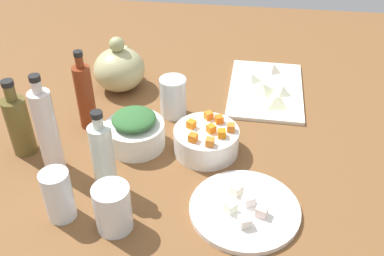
{
  "coord_description": "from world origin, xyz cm",
  "views": [
    {
      "loc": [
        -84.89,
        -11.44,
        70.8
      ],
      "look_at": [
        0.0,
        0.0,
        8.0
      ],
      "focal_mm": 41.27,
      "sensor_mm": 36.0,
      "label": 1
    }
  ],
  "objects_px": {
    "cutting_board": "(266,90)",
    "drinking_glass_2": "(173,97)",
    "bottle_2": "(103,157)",
    "teapot": "(119,69)",
    "bottle_0": "(47,130)",
    "plate_tofu": "(245,209)",
    "drinking_glass_0": "(58,195)",
    "drinking_glass_1": "(113,208)",
    "bottle_1": "(19,124)",
    "bowl_carrots": "(206,141)",
    "bottle_3": "(85,96)",
    "bowl_greens": "(135,135)"
  },
  "relations": [
    {
      "from": "bottle_3",
      "to": "drinking_glass_2",
      "type": "xyz_separation_m",
      "value": [
        0.08,
        -0.21,
        -0.04
      ]
    },
    {
      "from": "cutting_board",
      "to": "bottle_0",
      "type": "relative_size",
      "value": 1.33
    },
    {
      "from": "bowl_carrots",
      "to": "drinking_glass_1",
      "type": "height_order",
      "value": "drinking_glass_1"
    },
    {
      "from": "bowl_greens",
      "to": "drinking_glass_1",
      "type": "height_order",
      "value": "drinking_glass_1"
    },
    {
      "from": "bottle_2",
      "to": "drinking_glass_0",
      "type": "height_order",
      "value": "bottle_2"
    },
    {
      "from": "bottle_0",
      "to": "drinking_glass_0",
      "type": "relative_size",
      "value": 2.15
    },
    {
      "from": "bowl_carrots",
      "to": "teapot",
      "type": "bearing_deg",
      "value": 47.04
    },
    {
      "from": "bottle_0",
      "to": "bottle_2",
      "type": "relative_size",
      "value": 1.21
    },
    {
      "from": "drinking_glass_0",
      "to": "drinking_glass_1",
      "type": "distance_m",
      "value": 0.12
    },
    {
      "from": "bowl_carrots",
      "to": "drinking_glass_2",
      "type": "xyz_separation_m",
      "value": [
        0.15,
        0.1,
        0.02
      ]
    },
    {
      "from": "cutting_board",
      "to": "drinking_glass_0",
      "type": "height_order",
      "value": "drinking_glass_0"
    },
    {
      "from": "bowl_carrots",
      "to": "bottle_2",
      "type": "height_order",
      "value": "bottle_2"
    },
    {
      "from": "bowl_carrots",
      "to": "bottle_2",
      "type": "distance_m",
      "value": 0.26
    },
    {
      "from": "drinking_glass_1",
      "to": "bottle_1",
      "type": "bearing_deg",
      "value": 54.08
    },
    {
      "from": "bowl_carrots",
      "to": "drinking_glass_1",
      "type": "xyz_separation_m",
      "value": [
        -0.26,
        0.15,
        0.02
      ]
    },
    {
      "from": "drinking_glass_0",
      "to": "bottle_0",
      "type": "bearing_deg",
      "value": 26.92
    },
    {
      "from": "plate_tofu",
      "to": "bottle_0",
      "type": "height_order",
      "value": "bottle_0"
    },
    {
      "from": "plate_tofu",
      "to": "teapot",
      "type": "distance_m",
      "value": 0.59
    },
    {
      "from": "teapot",
      "to": "bottle_2",
      "type": "xyz_separation_m",
      "value": [
        -0.42,
        -0.08,
        0.02
      ]
    },
    {
      "from": "plate_tofu",
      "to": "cutting_board",
      "type": "bearing_deg",
      "value": -5.1
    },
    {
      "from": "bottle_0",
      "to": "bottle_2",
      "type": "distance_m",
      "value": 0.15
    },
    {
      "from": "bottle_1",
      "to": "bottle_3",
      "type": "distance_m",
      "value": 0.17
    },
    {
      "from": "cutting_board",
      "to": "bowl_carrots",
      "type": "xyz_separation_m",
      "value": [
        -0.3,
        0.14,
        0.03
      ]
    },
    {
      "from": "bowl_greens",
      "to": "bowl_carrots",
      "type": "distance_m",
      "value": 0.17
    },
    {
      "from": "bowl_greens",
      "to": "bottle_2",
      "type": "distance_m",
      "value": 0.17
    },
    {
      "from": "bottle_2",
      "to": "drinking_glass_1",
      "type": "distance_m",
      "value": 0.12
    },
    {
      "from": "cutting_board",
      "to": "bottle_1",
      "type": "distance_m",
      "value": 0.68
    },
    {
      "from": "drinking_glass_1",
      "to": "drinking_glass_2",
      "type": "xyz_separation_m",
      "value": [
        0.41,
        -0.05,
        0.0
      ]
    },
    {
      "from": "bowl_carrots",
      "to": "bottle_0",
      "type": "xyz_separation_m",
      "value": [
        -0.11,
        0.34,
        0.08
      ]
    },
    {
      "from": "bottle_0",
      "to": "bottle_3",
      "type": "relative_size",
      "value": 1.14
    },
    {
      "from": "plate_tofu",
      "to": "bowl_greens",
      "type": "height_order",
      "value": "bowl_greens"
    },
    {
      "from": "drinking_glass_1",
      "to": "drinking_glass_2",
      "type": "height_order",
      "value": "drinking_glass_2"
    },
    {
      "from": "teapot",
      "to": "drinking_glass_0",
      "type": "distance_m",
      "value": 0.51
    },
    {
      "from": "bottle_3",
      "to": "plate_tofu",
      "type": "bearing_deg",
      "value": -121.27
    },
    {
      "from": "drinking_glass_2",
      "to": "teapot",
      "type": "bearing_deg",
      "value": 56.66
    },
    {
      "from": "cutting_board",
      "to": "bottle_0",
      "type": "bearing_deg",
      "value": 130.05
    },
    {
      "from": "bowl_greens",
      "to": "bottle_2",
      "type": "xyz_separation_m",
      "value": [
        -0.16,
        0.03,
        0.06
      ]
    },
    {
      "from": "bottle_2",
      "to": "drinking_glass_2",
      "type": "height_order",
      "value": "bottle_2"
    },
    {
      "from": "cutting_board",
      "to": "drinking_glass_2",
      "type": "xyz_separation_m",
      "value": [
        -0.15,
        0.25,
        0.05
      ]
    },
    {
      "from": "cutting_board",
      "to": "drinking_glass_2",
      "type": "height_order",
      "value": "drinking_glass_2"
    },
    {
      "from": "bottle_2",
      "to": "teapot",
      "type": "bearing_deg",
      "value": 11.06
    },
    {
      "from": "cutting_board",
      "to": "bottle_1",
      "type": "bearing_deg",
      "value": 121.76
    },
    {
      "from": "cutting_board",
      "to": "bottle_3",
      "type": "relative_size",
      "value": 1.51
    },
    {
      "from": "bottle_0",
      "to": "bottle_1",
      "type": "xyz_separation_m",
      "value": [
        0.05,
        0.09,
        -0.03
      ]
    },
    {
      "from": "bowl_carrots",
      "to": "bottle_3",
      "type": "bearing_deg",
      "value": 78.4
    },
    {
      "from": "bottle_1",
      "to": "bowl_carrots",
      "type": "bearing_deg",
      "value": -82.4
    },
    {
      "from": "plate_tofu",
      "to": "bottle_0",
      "type": "relative_size",
      "value": 0.94
    },
    {
      "from": "drinking_glass_2",
      "to": "bottle_2",
      "type": "bearing_deg",
      "value": 162.5
    },
    {
      "from": "bottle_1",
      "to": "drinking_glass_0",
      "type": "relative_size",
      "value": 1.73
    },
    {
      "from": "bowl_greens",
      "to": "teapot",
      "type": "height_order",
      "value": "teapot"
    }
  ]
}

